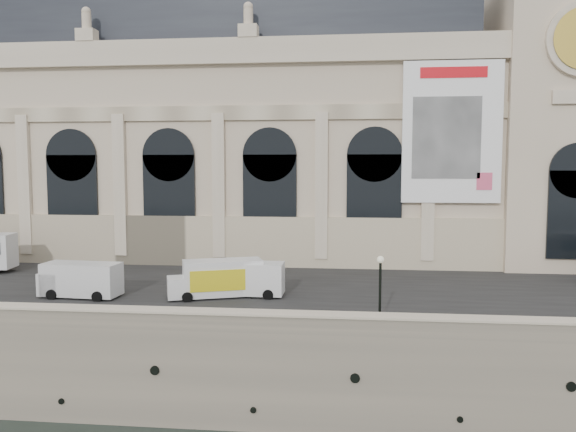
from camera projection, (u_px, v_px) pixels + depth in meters
The scene contains 10 objects.
ground at pixel (125, 426), 34.36m from camera, with size 260.00×260.00×0.00m, color black.
quay at pixel (236, 272), 68.77m from camera, with size 160.00×70.00×6.00m, color gray.
street at pixel (188, 282), 47.70m from camera, with size 160.00×24.00×0.06m, color #2D2D2D.
parapet at pixel (126, 318), 34.37m from camera, with size 160.00×1.40×1.21m.
museum at pixel (176, 132), 63.82m from camera, with size 69.00×18.70×29.10m.
clock_pavilion at pixel (553, 91), 56.42m from camera, with size 13.00×14.72×36.70m.
van_b at pixel (77, 280), 42.18m from camera, with size 6.07×2.79×2.64m.
van_c at pixel (242, 279), 42.67m from camera, with size 5.83×2.48×2.59m.
box_truck at pixel (217, 279), 42.19m from camera, with size 7.36×4.46×2.83m.
lamp_right at pixel (380, 291), 34.60m from camera, with size 0.45×0.45×4.38m.
Camera 1 is at (13.43, -31.86, 15.85)m, focal length 35.00 mm.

